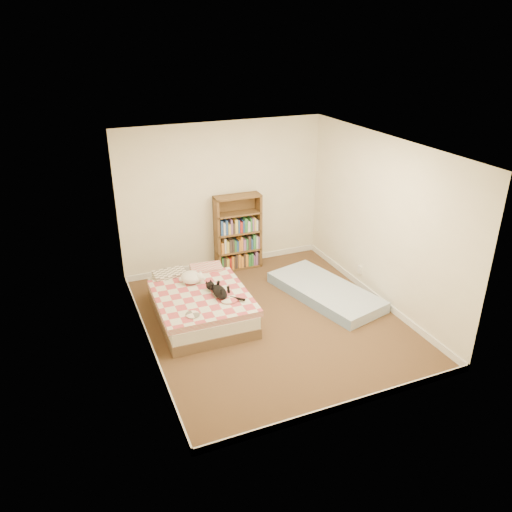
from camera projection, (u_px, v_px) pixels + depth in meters
name	position (u px, v px, depth m)	size (l,w,h in m)	color
room	(272.00, 244.00, 6.67)	(3.51, 4.01, 2.51)	#4C3820
bed	(200.00, 302.00, 7.21)	(1.31, 1.77, 0.47)	brown
bookshelf	(238.00, 240.00, 8.57)	(0.80, 0.28, 1.32)	#53391C
floor_mattress	(325.00, 292.00, 7.77)	(0.84, 1.86, 0.17)	#7A9CCB
black_cat	(219.00, 291.00, 6.97)	(0.30, 0.67, 0.15)	black
white_dog	(192.00, 277.00, 7.30)	(0.36, 0.39, 0.16)	white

